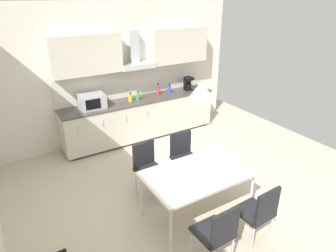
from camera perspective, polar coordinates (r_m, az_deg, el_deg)
ground_plane at (r=4.71m, az=3.30°, el=-15.05°), size 7.27×8.37×0.02m
wall_back at (r=6.38m, az=-11.20°, el=9.67°), size 5.81×0.10×2.83m
kitchen_counter at (r=6.57m, az=-5.18°, el=1.52°), size 3.41×0.63×0.88m
backsplash_tile at (r=6.58m, az=-6.56°, el=8.18°), size 3.39×0.02×0.57m
upper_wall_cabinets at (r=6.28m, az=-6.25°, el=14.19°), size 3.39×0.40×0.74m
microwave at (r=6.01m, az=-14.21°, el=4.57°), size 0.48×0.35×0.28m
coffee_maker at (r=7.00m, az=3.85°, el=8.11°), size 0.18×0.19×0.30m
bottle_green at (r=6.32m, az=-5.74°, el=5.71°), size 0.06×0.06×0.22m
bottle_yellow at (r=6.28m, az=-7.21°, el=5.38°), size 0.08×0.08×0.19m
bottle_blue at (r=6.73m, az=0.25°, el=7.04°), size 0.07×0.07×0.23m
bottle_red at (r=6.64m, az=-1.87°, el=6.91°), size 0.06×0.06×0.26m
dining_table at (r=4.16m, az=5.62°, el=-9.32°), size 1.46×0.90×0.72m
chair_far_left at (r=4.68m, az=-3.95°, el=-7.25°), size 0.44×0.44×0.87m
chair_near_left at (r=3.58m, az=9.48°, el=-19.08°), size 0.41×0.41×0.87m
chair_near_right at (r=3.96m, az=17.02°, el=-15.09°), size 0.42×0.42×0.87m
chair_far_right at (r=4.98m, az=2.93°, el=-5.14°), size 0.43×0.43×0.87m
pendant_lamp at (r=3.63m, az=6.39°, el=6.77°), size 0.32×0.32×0.22m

